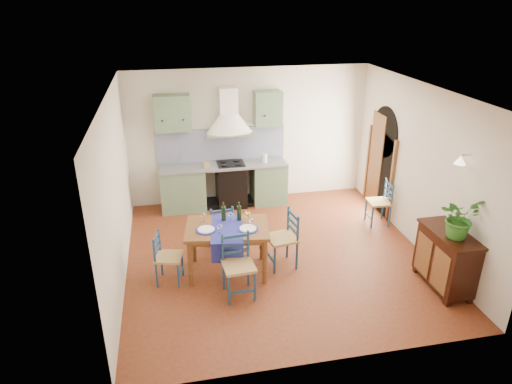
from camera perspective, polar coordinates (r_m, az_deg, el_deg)
floor at (r=7.91m, az=2.59°, el=-7.93°), size 5.00×5.00×0.00m
back_wall at (r=9.42m, az=-3.41°, el=4.48°), size 5.00×0.96×2.80m
right_wall at (r=8.46m, az=18.96°, el=2.99°), size 0.26×5.00×2.80m
left_wall at (r=7.13m, az=-17.12°, el=-0.06°), size 0.04×5.00×2.80m
ceiling at (r=6.87m, az=3.02°, el=12.43°), size 5.00×5.00×0.01m
dining_table at (r=7.13m, az=-3.58°, el=-5.05°), size 1.39×1.08×1.13m
chair_near at (r=6.73m, az=-2.24°, el=-9.15°), size 0.48×0.48×0.96m
chair_far at (r=7.82m, az=-4.46°, el=-4.43°), size 0.46×0.46×0.91m
chair_left at (r=7.16m, az=-11.09°, el=-8.03°), size 0.47×0.47×0.83m
chair_right at (r=7.42m, az=3.46°, el=-5.81°), size 0.51×0.51×0.96m
chair_spare at (r=9.07m, az=15.27°, el=-1.25°), size 0.43×0.43×0.87m
sideboard at (r=7.44m, az=22.64°, el=-7.59°), size 0.50×1.05×0.94m
potted_plant at (r=7.03m, az=24.11°, el=-2.93°), size 0.67×0.63×0.61m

